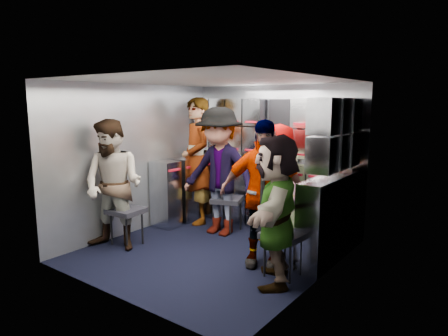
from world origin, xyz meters
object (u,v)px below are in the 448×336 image
Objects in this scene: attendant_standing at (197,161)px; attendant_arc_a at (114,185)px; jump_seat_near_left at (126,213)px; jump_seat_near_right at (283,238)px; attendant_arc_d at (263,194)px; attendant_arc_c at (278,183)px; jump_seat_mid_right at (270,227)px; jump_seat_mid_left at (227,201)px; attendant_arc_e at (276,210)px; jump_seat_center at (283,206)px; attendant_arc_b at (219,172)px.

attendant_arc_a is at bearing -63.96° from attendant_standing.
jump_seat_near_left is 0.25× the size of attendant_standing.
attendant_arc_d reaches higher than jump_seat_near_right.
attendant_arc_d is (1.76, 0.68, 0.01)m from attendant_arc_a.
attendant_arc_c is (1.49, 1.32, 0.36)m from jump_seat_near_left.
jump_seat_mid_right is at bearing 8.75° from attendant_arc_a.
jump_seat_mid_left reaches higher than jump_seat_near_left.
attendant_arc_e is at bearing 0.23° from attendant_standing.
jump_seat_near_right is at bearing 10.05° from jump_seat_near_left.
attendant_standing is at bearing 174.87° from jump_seat_mid_left.
jump_seat_near_left is at bearing -119.19° from jump_seat_mid_left.
jump_seat_center is 2.28m from attendant_arc_a.
jump_seat_center is 0.31× the size of attendant_arc_c.
attendant_arc_a is 1.07× the size of attendant_arc_e.
jump_seat_center is at bearing 45.17° from jump_seat_near_left.
attendant_arc_b reaches higher than attendant_arc_c.
attendant_arc_d is (0.26, -1.00, 0.40)m from jump_seat_center.
jump_seat_center is 0.29× the size of attendant_arc_d.
jump_seat_mid_left is at bearing 86.71° from attendant_arc_b.
jump_seat_near_right is 0.27× the size of attendant_arc_b.
jump_seat_near_left is at bearing 172.14° from attendant_arc_d.
jump_seat_center is at bearing 177.43° from attendant_arc_e.
attendant_arc_d reaches higher than jump_seat_mid_right.
jump_seat_center is 1.11m from attendant_arc_d.
jump_seat_near_left is at bearing -134.83° from jump_seat_center.
jump_seat_center is at bearing 105.33° from attendant_arc_c.
jump_seat_near_left is at bearing -126.40° from attendant_arc_b.
jump_seat_near_left is 1.00× the size of jump_seat_center.
attendant_arc_a is at bearing -122.49° from attendant_arc_b.
jump_seat_mid_left is at bearing 24.19° from attendant_standing.
attendant_arc_c is (-0.61, 0.95, 0.36)m from jump_seat_near_right.
jump_seat_center is 0.40m from attendant_arc_c.
jump_seat_center is 0.86m from jump_seat_mid_right.
jump_seat_near_right is (0.34, -0.31, 0.03)m from jump_seat_mid_right.
attendant_standing is at bearing -164.37° from attendant_arc_c.
attendant_arc_b is at bearing 43.48° from attendant_arc_a.
jump_seat_near_left is at bearing -64.41° from attendant_standing.
attendant_arc_d is (1.05, -0.76, 0.40)m from jump_seat_mid_left.
attendant_arc_e is (0.34, -0.31, -0.06)m from attendant_arc_d.
attendant_arc_a is 0.99× the size of attendant_arc_d.
attendant_arc_d is (1.67, -0.81, -0.13)m from attendant_standing.
jump_seat_mid_right is at bearing 66.26° from attendant_arc_d.
jump_seat_center is at bearing 17.11° from jump_seat_mid_left.
jump_seat_mid_right is 0.47m from attendant_arc_d.
attendant_arc_d is (1.05, -0.58, -0.06)m from attendant_arc_b.
jump_seat_near_left is at bearing -112.28° from attendant_arc_e.
jump_seat_mid_left is 0.28× the size of attendant_standing.
attendant_arc_c reaches higher than jump_seat_center.
jump_seat_mid_right is 0.70m from attendant_arc_e.
jump_seat_mid_right is at bearing -23.98° from attendant_arc_b.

